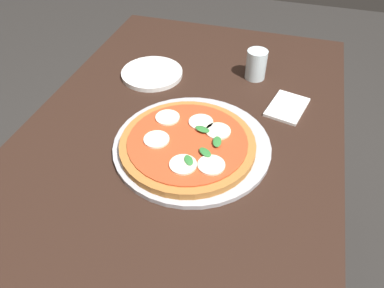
{
  "coord_description": "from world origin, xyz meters",
  "views": [
    {
      "loc": [
        0.58,
        0.23,
        1.37
      ],
      "look_at": [
        -0.05,
        0.05,
        0.77
      ],
      "focal_mm": 34.69,
      "sensor_mm": 36.0,
      "label": 1
    }
  ],
  "objects_px": {
    "pizza": "(188,144)",
    "napkin": "(287,107)",
    "glass_cup": "(256,65)",
    "dining_table": "(170,187)",
    "serving_tray": "(192,145)",
    "plate_white": "(152,73)"
  },
  "relations": [
    {
      "from": "serving_tray",
      "to": "napkin",
      "type": "xyz_separation_m",
      "value": [
        -0.22,
        0.2,
        -0.0
      ]
    },
    {
      "from": "dining_table",
      "to": "napkin",
      "type": "xyz_separation_m",
      "value": [
        -0.27,
        0.25,
        0.11
      ]
    },
    {
      "from": "serving_tray",
      "to": "napkin",
      "type": "relative_size",
      "value": 2.92
    },
    {
      "from": "pizza",
      "to": "glass_cup",
      "type": "distance_m",
      "value": 0.38
    },
    {
      "from": "serving_tray",
      "to": "pizza",
      "type": "relative_size",
      "value": 1.18
    },
    {
      "from": "serving_tray",
      "to": "plate_white",
      "type": "relative_size",
      "value": 2.04
    },
    {
      "from": "napkin",
      "to": "glass_cup",
      "type": "bearing_deg",
      "value": -139.37
    },
    {
      "from": "pizza",
      "to": "napkin",
      "type": "height_order",
      "value": "pizza"
    },
    {
      "from": "pizza",
      "to": "glass_cup",
      "type": "xyz_separation_m",
      "value": [
        -0.37,
        0.1,
        0.02
      ]
    },
    {
      "from": "plate_white",
      "to": "napkin",
      "type": "distance_m",
      "value": 0.42
    },
    {
      "from": "pizza",
      "to": "glass_cup",
      "type": "relative_size",
      "value": 3.63
    },
    {
      "from": "dining_table",
      "to": "glass_cup",
      "type": "bearing_deg",
      "value": 160.97
    },
    {
      "from": "plate_white",
      "to": "napkin",
      "type": "height_order",
      "value": "plate_white"
    },
    {
      "from": "serving_tray",
      "to": "plate_white",
      "type": "distance_m",
      "value": 0.35
    },
    {
      "from": "napkin",
      "to": "serving_tray",
      "type": "bearing_deg",
      "value": -42.51
    },
    {
      "from": "plate_white",
      "to": "napkin",
      "type": "bearing_deg",
      "value": 83.02
    },
    {
      "from": "pizza",
      "to": "plate_white",
      "type": "height_order",
      "value": "pizza"
    },
    {
      "from": "dining_table",
      "to": "plate_white",
      "type": "relative_size",
      "value": 7.67
    },
    {
      "from": "pizza",
      "to": "plate_white",
      "type": "xyz_separation_m",
      "value": [
        -0.29,
        -0.2,
        -0.02
      ]
    },
    {
      "from": "pizza",
      "to": "napkin",
      "type": "distance_m",
      "value": 0.32
    },
    {
      "from": "serving_tray",
      "to": "glass_cup",
      "type": "distance_m",
      "value": 0.37
    },
    {
      "from": "dining_table",
      "to": "serving_tray",
      "type": "bearing_deg",
      "value": 137.58
    }
  ]
}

